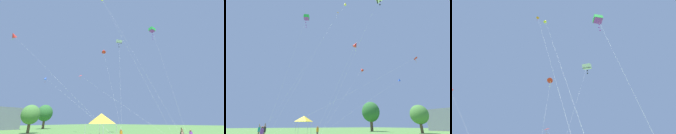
{
  "view_description": "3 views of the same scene",
  "coord_description": "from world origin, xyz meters",
  "views": [
    {
      "loc": [
        -22.12,
        -3.43,
        2.71
      ],
      "look_at": [
        2.53,
        13.46,
        13.57
      ],
      "focal_mm": 24.0,
      "sensor_mm": 36.0,
      "label": 1
    },
    {
      "loc": [
        23.32,
        -0.44,
        1.75
      ],
      "look_at": [
        -2.57,
        12.5,
        13.08
      ],
      "focal_mm": 24.0,
      "sensor_mm": 36.0,
      "label": 2
    },
    {
      "loc": [
        -6.62,
        -4.4,
        1.33
      ],
      "look_at": [
        0.73,
        9.71,
        15.46
      ],
      "focal_mm": 28.0,
      "sensor_mm": 36.0,
      "label": 3
    }
  ],
  "objects": [
    {
      "name": "kite_red_diamond_0",
      "position": [
        1.07,
        14.65,
        17.08
      ],
      "size": [
        4.17,
        7.25,
        17.78
      ],
      "color": "silver",
      "rests_on": "ground"
    },
    {
      "name": "tree_far_right",
      "position": [
        12.92,
        51.89,
        5.66
      ],
      "size": [
        5.81,
        5.23,
        8.77
      ],
      "color": "brown",
      "rests_on": "ground"
    },
    {
      "name": "kite_red_diamond_6",
      "position": [
        -12.43,
        25.68,
        17.95
      ],
      "size": [
        10.73,
        17.49,
        18.74
      ],
      "color": "silver",
      "rests_on": "ground"
    },
    {
      "name": "kite_blue_diamond_1",
      "position": [
        -2.29,
        29.66,
        12.48
      ],
      "size": [
        1.01,
        21.8,
        12.98
      ],
      "color": "silver",
      "rests_on": "ground"
    },
    {
      "name": "tree_far_centre",
      "position": [
        -1.93,
        34.27,
        4.23
      ],
      "size": [
        4.34,
        3.91,
        6.55
      ],
      "color": "brown",
      "rests_on": "ground"
    },
    {
      "name": "kite_white_box_2",
      "position": [
        8.47,
        15.23,
        23.05
      ],
      "size": [
        11.39,
        7.6,
        23.86
      ],
      "color": "silver",
      "rests_on": "ground"
    },
    {
      "name": "kite_green_box_5",
      "position": [
        2.24,
        4.03,
        19.04
      ],
      "size": [
        1.86,
        4.27,
        19.46
      ],
      "color": "silver",
      "rests_on": "ground"
    },
    {
      "name": "festival_tent",
      "position": [
        -8.11,
        7.62,
        3.0
      ],
      "size": [
        2.74,
        2.74,
        3.55
      ],
      "color": "#B7B7BC",
      "rests_on": "ground"
    },
    {
      "name": "kite_orange_delta_4",
      "position": [
        -2.81,
        12.09,
        26.35
      ],
      "size": [
        0.74,
        11.98,
        27.83
      ],
      "color": "silver",
      "rests_on": "ground"
    },
    {
      "name": "kite_red_delta_7",
      "position": [
        5.43,
        25.73,
        14.29
      ],
      "size": [
        7.93,
        25.93,
        14.83
      ],
      "color": "silver",
      "rests_on": "ground"
    }
  ]
}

